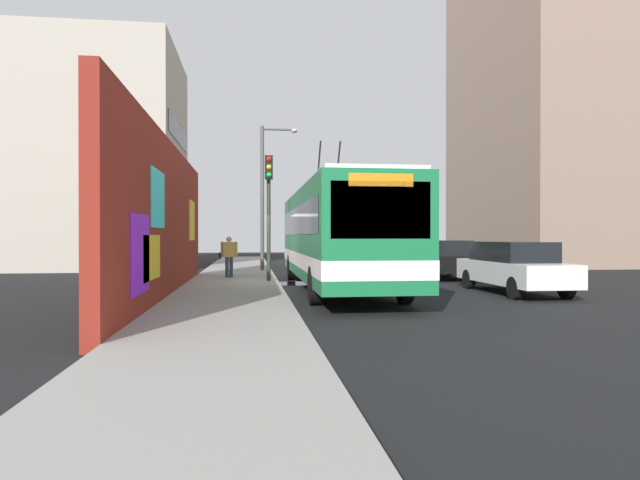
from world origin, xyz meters
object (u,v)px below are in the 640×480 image
at_px(parked_car_white, 513,266).
at_px(pedestrian_midblock, 229,254).
at_px(street_lamp, 266,188).
at_px(parked_car_black, 443,258).
at_px(city_bus, 336,233).
at_px(traffic_light, 269,197).

relative_size(parked_car_white, pedestrian_midblock, 3.07).
bearing_deg(street_lamp, pedestrian_midblock, 160.39).
distance_m(parked_car_white, parked_car_black, 6.19).
height_order(pedestrian_midblock, street_lamp, street_lamp).
bearing_deg(parked_car_white, city_bus, 69.55).
bearing_deg(traffic_light, street_lamp, -0.80).
bearing_deg(parked_car_black, street_lamp, 61.83).
bearing_deg(pedestrian_midblock, parked_car_white, -122.63).
height_order(city_bus, pedestrian_midblock, city_bus).
xyz_separation_m(parked_car_white, parked_car_black, (6.19, -0.00, -0.00)).
bearing_deg(street_lamp, city_bus, -165.79).
bearing_deg(traffic_light, pedestrian_midblock, 37.05).
bearing_deg(city_bus, pedestrian_midblock, 44.35).
height_order(city_bus, traffic_light, city_bus).
height_order(parked_car_black, street_lamp, street_lamp).
height_order(city_bus, parked_car_black, city_bus).
xyz_separation_m(city_bus, parked_car_black, (4.25, -5.20, -1.02)).
relative_size(traffic_light, street_lamp, 0.66).
bearing_deg(street_lamp, parked_car_black, -118.17).
bearing_deg(traffic_light, parked_car_black, -71.23).
xyz_separation_m(city_bus, traffic_light, (1.75, 2.15, 1.30)).
bearing_deg(parked_car_white, street_lamp, 35.78).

